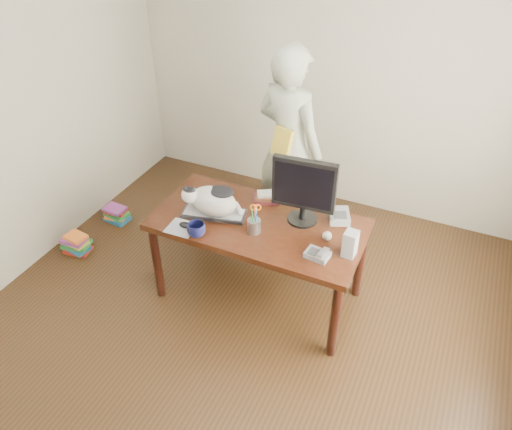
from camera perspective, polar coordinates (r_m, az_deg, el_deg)
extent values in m
plane|color=black|center=(3.89, -3.49, -14.61)|extent=(4.50, 4.50, 0.00)
plane|color=beige|center=(4.85, 8.73, 15.77)|extent=(4.00, 0.00, 4.00)
cube|color=black|center=(3.77, 0.32, -1.12)|extent=(1.60, 0.80, 0.05)
cylinder|color=black|center=(4.08, -11.25, -5.30)|extent=(0.07, 0.07, 0.70)
cylinder|color=black|center=(3.61, 8.99, -11.84)|extent=(0.07, 0.07, 0.70)
cylinder|color=black|center=(4.52, -6.49, -0.15)|extent=(0.07, 0.07, 0.70)
cylinder|color=black|center=(4.09, 11.82, -5.27)|extent=(0.07, 0.07, 0.70)
cube|color=black|center=(4.23, 2.31, -1.93)|extent=(1.45, 0.03, 0.50)
cube|color=black|center=(3.84, -4.80, 0.18)|extent=(0.52, 0.29, 0.02)
cube|color=silver|center=(3.83, -4.81, 0.36)|extent=(0.48, 0.25, 0.01)
ellipsoid|color=silver|center=(3.77, -4.89, 1.57)|extent=(0.41, 0.30, 0.23)
ellipsoid|color=silver|center=(3.77, -7.54, 2.28)|extent=(0.16, 0.15, 0.13)
ellipsoid|color=black|center=(3.75, -7.59, 2.80)|extent=(0.11, 0.11, 0.05)
cone|color=black|center=(3.74, -8.12, 3.13)|extent=(0.07, 0.07, 0.08)
cone|color=black|center=(3.72, -7.23, 3.03)|extent=(0.07, 0.07, 0.08)
ellipsoid|color=black|center=(3.70, -4.00, 2.69)|extent=(0.22, 0.20, 0.05)
cylinder|color=silver|center=(3.82, -2.04, 0.79)|extent=(0.13, 0.14, 0.05)
cylinder|color=black|center=(3.79, 5.33, -0.44)|extent=(0.25, 0.25, 0.02)
cylinder|color=black|center=(3.75, 5.38, 0.31)|extent=(0.05, 0.05, 0.10)
cube|color=black|center=(3.59, 5.53, 3.50)|extent=(0.47, 0.09, 0.40)
cube|color=black|center=(3.57, 5.41, 3.27)|extent=(0.43, 0.04, 0.33)
cylinder|color=gray|center=(3.63, -0.23, -1.25)|extent=(0.13, 0.13, 0.11)
cylinder|color=black|center=(3.58, -0.54, 0.04)|extent=(0.02, 0.05, 0.16)
cylinder|color=#0B41A5|center=(3.56, 0.02, -0.20)|extent=(0.02, 0.04, 0.16)
cylinder|color=maroon|center=(3.59, -0.22, 0.12)|extent=(0.02, 0.04, 0.16)
cylinder|color=#177323|center=(3.56, -0.42, -0.22)|extent=(0.03, 0.03, 0.16)
cylinder|color=#ABABB0|center=(3.56, -0.10, 0.02)|extent=(0.03, 0.03, 0.12)
cylinder|color=#ABABB0|center=(3.56, 0.04, 0.02)|extent=(0.01, 0.03, 0.12)
torus|color=orange|center=(3.52, -0.31, 0.88)|extent=(0.05, 0.04, 0.05)
torus|color=orange|center=(3.52, 0.22, 0.87)|extent=(0.05, 0.04, 0.05)
cube|color=#9EA2A9|center=(3.74, -8.50, -1.46)|extent=(0.22, 0.20, 0.00)
ellipsoid|color=black|center=(3.73, -8.11, -1.13)|extent=(0.10, 0.06, 0.04)
imported|color=#0D1036|center=(3.62, -6.84, -1.70)|extent=(0.19, 0.19, 0.11)
cube|color=slate|center=(3.46, 7.02, -4.52)|extent=(0.18, 0.14, 0.04)
cube|color=#3A3A3C|center=(3.44, 6.58, -4.16)|extent=(0.07, 0.09, 0.01)
cube|color=#ABABB0|center=(3.43, 7.66, -4.25)|extent=(0.06, 0.14, 0.05)
cube|color=gray|center=(3.46, 10.72, -3.26)|extent=(0.09, 0.10, 0.20)
sphere|color=beige|center=(3.60, 8.13, -2.39)|extent=(0.07, 0.07, 0.07)
cube|color=#451218|center=(3.98, 1.20, 1.84)|extent=(0.24, 0.21, 0.03)
cube|color=#56311D|center=(3.96, 1.33, 2.15)|extent=(0.21, 0.18, 0.03)
cube|color=silver|center=(3.95, 1.07, 2.45)|extent=(0.16, 0.15, 0.02)
cube|color=slate|center=(3.82, 9.50, -0.10)|extent=(0.21, 0.24, 0.05)
cube|color=#3A3A3C|center=(3.78, 9.59, 0.00)|extent=(0.13, 0.13, 0.01)
imported|color=white|center=(4.40, 3.79, 7.71)|extent=(0.77, 0.63, 1.83)
cube|color=gold|center=(4.20, 3.01, 8.31)|extent=(0.20, 0.15, 0.24)
cube|color=#AE2718|center=(4.93, -19.66, -3.77)|extent=(0.25, 0.19, 0.03)
cube|color=#185894|center=(4.90, -19.68, -3.57)|extent=(0.23, 0.18, 0.03)
cube|color=#28873A|center=(4.90, -19.82, -3.13)|extent=(0.27, 0.22, 0.03)
cube|color=gold|center=(4.87, -19.84, -2.95)|extent=(0.21, 0.16, 0.03)
cube|color=#86388E|center=(4.85, -20.10, -2.68)|extent=(0.23, 0.17, 0.03)
cube|color=orange|center=(4.83, -19.92, -2.36)|extent=(0.21, 0.17, 0.03)
cube|color=#185894|center=(5.21, -15.55, -0.39)|extent=(0.25, 0.19, 0.03)
cube|color=orange|center=(5.20, -15.64, -0.04)|extent=(0.22, 0.19, 0.03)
cube|color=#28873A|center=(5.17, -15.61, 0.11)|extent=(0.24, 0.19, 0.03)
cube|color=#AE2718|center=(5.16, -15.66, 0.48)|extent=(0.21, 0.16, 0.03)
cube|color=#86388E|center=(5.14, -15.86, 0.69)|extent=(0.22, 0.17, 0.03)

